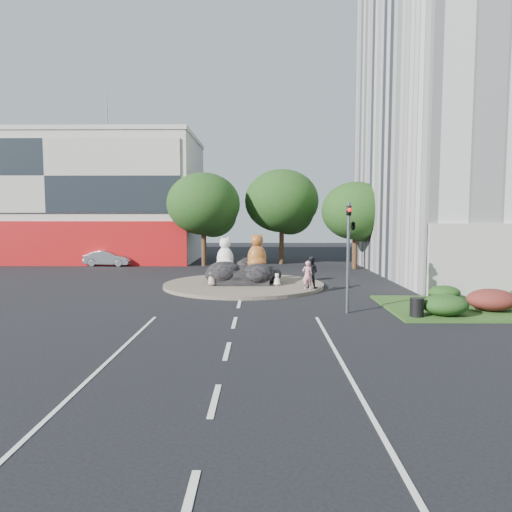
# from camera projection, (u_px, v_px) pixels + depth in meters

# --- Properties ---
(ground) EXTENTS (120.00, 120.00, 0.00)m
(ground) POSITION_uv_depth(u_px,v_px,m) (234.00, 323.00, 18.72)
(ground) COLOR black
(ground) RESTS_ON ground
(roundabout_island) EXTENTS (10.00, 10.00, 0.20)m
(roundabout_island) POSITION_uv_depth(u_px,v_px,m) (244.00, 285.00, 28.68)
(roundabout_island) COLOR brown
(roundabout_island) RESTS_ON ground
(rock_plinth) EXTENTS (3.20, 2.60, 0.90)m
(rock_plinth) POSITION_uv_depth(u_px,v_px,m) (244.00, 276.00, 28.63)
(rock_plinth) COLOR black
(rock_plinth) RESTS_ON roundabout_island
(shophouse_block) EXTENTS (25.20, 12.30, 17.40)m
(shophouse_block) POSITION_uv_depth(u_px,v_px,m) (73.00, 199.00, 46.22)
(shophouse_block) COLOR beige
(shophouse_block) RESTS_ON ground
(grass_verge) EXTENTS (10.00, 6.00, 0.12)m
(grass_verge) POSITION_uv_depth(u_px,v_px,m) (491.00, 308.00, 21.57)
(grass_verge) COLOR #244B19
(grass_verge) RESTS_ON ground
(tree_left) EXTENTS (6.46, 6.46, 8.27)m
(tree_left) POSITION_uv_depth(u_px,v_px,m) (204.00, 207.00, 40.31)
(tree_left) COLOR #382314
(tree_left) RESTS_ON ground
(tree_mid) EXTENTS (6.84, 6.84, 8.76)m
(tree_mid) POSITION_uv_depth(u_px,v_px,m) (282.00, 204.00, 42.20)
(tree_mid) COLOR #382314
(tree_mid) RESTS_ON ground
(tree_right) EXTENTS (5.70, 5.70, 7.30)m
(tree_right) POSITION_uv_depth(u_px,v_px,m) (356.00, 214.00, 38.22)
(tree_right) COLOR #382314
(tree_right) RESTS_ON ground
(hedge_near_green) EXTENTS (2.00, 1.60, 0.90)m
(hedge_near_green) POSITION_uv_depth(u_px,v_px,m) (445.00, 305.00, 19.57)
(hedge_near_green) COLOR black
(hedge_near_green) RESTS_ON grass_verge
(hedge_red) EXTENTS (2.20, 1.76, 0.99)m
(hedge_red) POSITION_uv_depth(u_px,v_px,m) (492.00, 300.00, 20.53)
(hedge_red) COLOR #4A1316
(hedge_red) RESTS_ON grass_verge
(hedge_back_green) EXTENTS (1.60, 1.28, 0.72)m
(hedge_back_green) POSITION_uv_depth(u_px,v_px,m) (444.00, 293.00, 23.35)
(hedge_back_green) COLOR black
(hedge_back_green) RESTS_ON grass_verge
(traffic_light) EXTENTS (0.44, 1.24, 5.00)m
(traffic_light) POSITION_uv_depth(u_px,v_px,m) (351.00, 233.00, 20.35)
(traffic_light) COLOR #595B60
(traffic_light) RESTS_ON ground
(street_lamp) EXTENTS (2.34, 0.22, 8.06)m
(street_lamp) POSITION_uv_depth(u_px,v_px,m) (465.00, 213.00, 26.17)
(street_lamp) COLOR #595B60
(street_lamp) RESTS_ON ground
(cat_white) EXTENTS (1.52, 1.43, 2.05)m
(cat_white) POSITION_uv_depth(u_px,v_px,m) (225.00, 253.00, 28.62)
(cat_white) COLOR white
(cat_white) RESTS_ON rock_plinth
(cat_tabby) EXTENTS (1.39, 1.22, 2.27)m
(cat_tabby) POSITION_uv_depth(u_px,v_px,m) (257.00, 251.00, 28.64)
(cat_tabby) COLOR #BB6827
(cat_tabby) RESTS_ON rock_plinth
(kitten_calico) EXTENTS (0.70, 0.65, 0.95)m
(kitten_calico) POSITION_uv_depth(u_px,v_px,m) (212.00, 278.00, 27.61)
(kitten_calico) COLOR beige
(kitten_calico) RESTS_ON roundabout_island
(kitten_white) EXTENTS (0.59, 0.55, 0.78)m
(kitten_white) POSITION_uv_depth(u_px,v_px,m) (277.00, 279.00, 27.65)
(kitten_white) COLOR white
(kitten_white) RESTS_ON roundabout_island
(pedestrian_pink) EXTENTS (0.65, 0.47, 1.66)m
(pedestrian_pink) POSITION_uv_depth(u_px,v_px,m) (307.00, 275.00, 26.00)
(pedestrian_pink) COLOR #CD848E
(pedestrian_pink) RESTS_ON roundabout_island
(pedestrian_dark) EXTENTS (1.12, 1.03, 1.87)m
(pedestrian_dark) POSITION_uv_depth(u_px,v_px,m) (311.00, 272.00, 26.62)
(pedestrian_dark) COLOR black
(pedestrian_dark) RESTS_ON roundabout_island
(parked_car) EXTENTS (4.29, 1.81, 1.38)m
(parked_car) POSITION_uv_depth(u_px,v_px,m) (108.00, 258.00, 40.73)
(parked_car) COLOR #989B9F
(parked_car) RESTS_ON ground
(litter_bin) EXTENTS (0.70, 0.70, 0.80)m
(litter_bin) POSITION_uv_depth(u_px,v_px,m) (417.00, 307.00, 19.34)
(litter_bin) COLOR black
(litter_bin) RESTS_ON grass_verge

